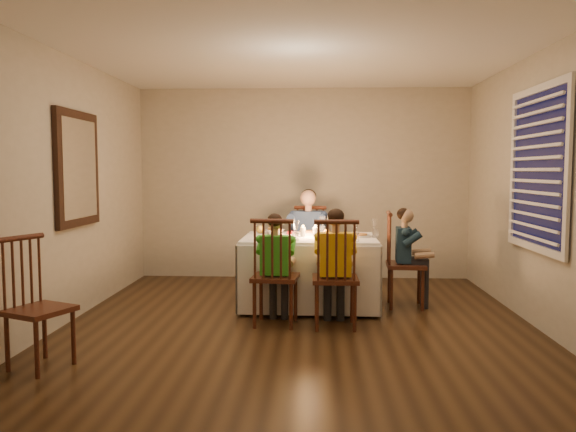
{
  "coord_description": "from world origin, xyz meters",
  "views": [
    {
      "loc": [
        0.15,
        -5.22,
        1.48
      ],
      "look_at": [
        -0.1,
        0.15,
        1.05
      ],
      "focal_mm": 35.0,
      "sensor_mm": 36.0,
      "label": 1
    }
  ],
  "objects_px": {
    "dining_table": "(309,257)",
    "adult": "(308,291)",
    "chair_adult": "(308,291)",
    "child_green": "(276,324)",
    "chair_near_right": "(335,327)",
    "serving_bowl": "(275,232)",
    "chair_extra": "(42,368)",
    "child_yellow": "(335,327)",
    "chair_near_left": "(276,324)",
    "child_teal": "(405,307)",
    "chair_end": "(405,307)"
  },
  "relations": [
    {
      "from": "dining_table",
      "to": "adult",
      "type": "xyz_separation_m",
      "value": [
        -0.02,
        0.78,
        -0.55
      ]
    },
    {
      "from": "dining_table",
      "to": "chair_adult",
      "type": "distance_m",
      "value": 0.95
    },
    {
      "from": "dining_table",
      "to": "child_green",
      "type": "height_order",
      "value": "dining_table"
    },
    {
      "from": "chair_near_right",
      "to": "serving_bowl",
      "type": "relative_size",
      "value": 5.07
    },
    {
      "from": "chair_extra",
      "to": "dining_table",
      "type": "bearing_deg",
      "value": -20.84
    },
    {
      "from": "chair_adult",
      "to": "dining_table",
      "type": "bearing_deg",
      "value": -80.12
    },
    {
      "from": "child_green",
      "to": "serving_bowl",
      "type": "distance_m",
      "value": 1.3
    },
    {
      "from": "chair_near_right",
      "to": "child_yellow",
      "type": "bearing_deg",
      "value": 180.0
    },
    {
      "from": "chair_extra",
      "to": "serving_bowl",
      "type": "xyz_separation_m",
      "value": [
        1.6,
        2.3,
        0.79
      ]
    },
    {
      "from": "chair_near_right",
      "to": "adult",
      "type": "bearing_deg",
      "value": -80.67
    },
    {
      "from": "chair_adult",
      "to": "chair_near_right",
      "type": "bearing_deg",
      "value": -72.15
    },
    {
      "from": "chair_extra",
      "to": "serving_bowl",
      "type": "distance_m",
      "value": 2.91
    },
    {
      "from": "adult",
      "to": "chair_near_left",
      "type": "bearing_deg",
      "value": -92.75
    },
    {
      "from": "chair_near_left",
      "to": "child_yellow",
      "type": "bearing_deg",
      "value": 179.96
    },
    {
      "from": "dining_table",
      "to": "child_teal",
      "type": "bearing_deg",
      "value": 1.7
    },
    {
      "from": "chair_near_right",
      "to": "chair_extra",
      "type": "relative_size",
      "value": 1.04
    },
    {
      "from": "chair_near_right",
      "to": "chair_end",
      "type": "height_order",
      "value": "same"
    },
    {
      "from": "chair_near_left",
      "to": "chair_near_right",
      "type": "relative_size",
      "value": 1.0
    },
    {
      "from": "chair_near_left",
      "to": "chair_end",
      "type": "bearing_deg",
      "value": -144.92
    },
    {
      "from": "child_yellow",
      "to": "child_teal",
      "type": "height_order",
      "value": "child_yellow"
    },
    {
      "from": "child_yellow",
      "to": "chair_adult",
      "type": "bearing_deg",
      "value": -80.67
    },
    {
      "from": "serving_bowl",
      "to": "chair_extra",
      "type": "bearing_deg",
      "value": -124.85
    },
    {
      "from": "dining_table",
      "to": "chair_extra",
      "type": "distance_m",
      "value": 2.9
    },
    {
      "from": "chair_near_right",
      "to": "chair_end",
      "type": "distance_m",
      "value": 1.15
    },
    {
      "from": "chair_adult",
      "to": "chair_near_right",
      "type": "height_order",
      "value": "same"
    },
    {
      "from": "chair_near_left",
      "to": "chair_end",
      "type": "height_order",
      "value": "same"
    },
    {
      "from": "dining_table",
      "to": "child_yellow",
      "type": "height_order",
      "value": "dining_table"
    },
    {
      "from": "chair_near_left",
      "to": "dining_table",
      "type": "bearing_deg",
      "value": -107.36
    },
    {
      "from": "dining_table",
      "to": "chair_near_right",
      "type": "xyz_separation_m",
      "value": [
        0.25,
        -0.81,
        -0.55
      ]
    },
    {
      "from": "adult",
      "to": "child_green",
      "type": "height_order",
      "value": "adult"
    },
    {
      "from": "chair_near_left",
      "to": "child_green",
      "type": "bearing_deg",
      "value": -147.99
    },
    {
      "from": "dining_table",
      "to": "child_teal",
      "type": "distance_m",
      "value": 1.18
    },
    {
      "from": "chair_near_right",
      "to": "child_green",
      "type": "distance_m",
      "value": 0.57
    },
    {
      "from": "chair_end",
      "to": "child_yellow",
      "type": "relative_size",
      "value": 0.92
    },
    {
      "from": "chair_extra",
      "to": "adult",
      "type": "relative_size",
      "value": 0.8
    },
    {
      "from": "child_teal",
      "to": "chair_extra",
      "type": "bearing_deg",
      "value": 127.91
    },
    {
      "from": "chair_near_left",
      "to": "child_yellow",
      "type": "relative_size",
      "value": 0.92
    },
    {
      "from": "chair_near_left",
      "to": "child_teal",
      "type": "height_order",
      "value": "child_teal"
    },
    {
      "from": "chair_end",
      "to": "child_yellow",
      "type": "bearing_deg",
      "value": 140.23
    },
    {
      "from": "dining_table",
      "to": "adult",
      "type": "bearing_deg",
      "value": 92.57
    },
    {
      "from": "chair_near_left",
      "to": "child_yellow",
      "type": "xyz_separation_m",
      "value": [
        0.57,
        -0.05,
        0.0
      ]
    },
    {
      "from": "adult",
      "to": "chair_near_right",
      "type": "bearing_deg",
      "value": -72.15
    },
    {
      "from": "dining_table",
      "to": "chair_near_left",
      "type": "distance_m",
      "value": 0.99
    },
    {
      "from": "chair_adult",
      "to": "adult",
      "type": "height_order",
      "value": "adult"
    },
    {
      "from": "child_teal",
      "to": "serving_bowl",
      "type": "bearing_deg",
      "value": 84.1
    },
    {
      "from": "child_teal",
      "to": "adult",
      "type": "bearing_deg",
      "value": 58.48
    },
    {
      "from": "dining_table",
      "to": "child_green",
      "type": "bearing_deg",
      "value": -112.03
    },
    {
      "from": "dining_table",
      "to": "child_teal",
      "type": "relative_size",
      "value": 1.37
    },
    {
      "from": "adult",
      "to": "child_green",
      "type": "distance_m",
      "value": 1.57
    },
    {
      "from": "child_green",
      "to": "child_yellow",
      "type": "xyz_separation_m",
      "value": [
        0.57,
        -0.05,
        0.0
      ]
    }
  ]
}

